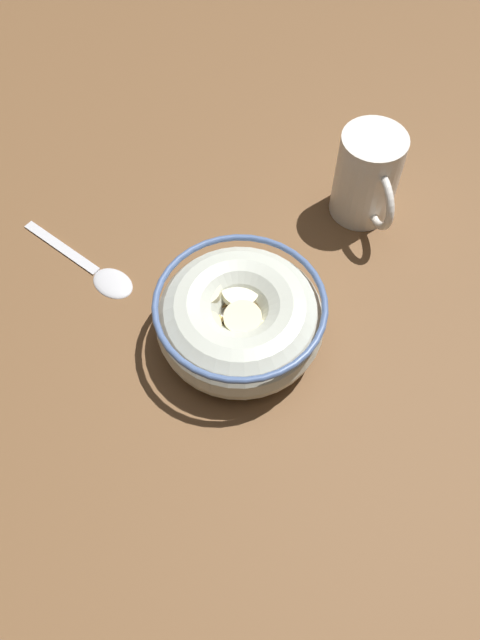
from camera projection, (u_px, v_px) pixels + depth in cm
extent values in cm
cube|color=brown|center=(240.00, 342.00, 60.70)|extent=(136.90, 136.90, 2.00)
cylinder|color=beige|center=(240.00, 335.00, 59.59)|extent=(8.42, 8.42, 0.60)
torus|color=beige|center=(240.00, 320.00, 57.30)|extent=(15.31, 15.31, 5.98)
torus|color=#4C6699|center=(240.00, 304.00, 55.01)|extent=(15.45, 15.45, 0.60)
cylinder|color=white|center=(240.00, 319.00, 57.21)|extent=(11.72, 11.72, 0.40)
cube|color=#AD7F42|center=(226.00, 291.00, 58.23)|extent=(2.12, 2.10, 0.79)
cube|color=#AD7F42|center=(218.00, 302.00, 57.63)|extent=(2.05, 2.01, 0.86)
cube|color=tan|center=(247.00, 290.00, 58.09)|extent=(2.07, 2.10, 0.86)
cube|color=#B78947|center=(239.00, 280.00, 58.83)|extent=(1.68, 1.73, 0.83)
cube|color=tan|center=(280.00, 316.00, 56.62)|extent=(1.91, 1.93, 0.76)
cube|color=#AD7F42|center=(238.00, 317.00, 56.58)|extent=(1.84, 1.84, 0.70)
cube|color=#AD7F42|center=(257.00, 321.00, 56.61)|extent=(2.04, 2.03, 0.72)
cube|color=#B78947|center=(272.00, 357.00, 54.52)|extent=(2.08, 2.09, 0.77)
cube|color=#AD7F42|center=(201.00, 316.00, 56.59)|extent=(2.19, 2.20, 0.86)
cube|color=tan|center=(286.00, 303.00, 57.35)|extent=(1.82, 1.87, 0.82)
cube|color=#B78947|center=(262.00, 305.00, 57.44)|extent=(2.02, 2.04, 0.75)
cube|color=#AD7F42|center=(262.00, 335.00, 55.75)|extent=(2.02, 2.06, 0.85)
cube|color=tan|center=(195.00, 332.00, 55.71)|extent=(1.69, 1.70, 0.71)
cube|color=tan|center=(214.00, 324.00, 56.28)|extent=(2.15, 2.15, 0.71)
cube|color=tan|center=(215.00, 279.00, 58.68)|extent=(2.17, 2.17, 0.76)
cube|color=tan|center=(284.00, 333.00, 55.91)|extent=(1.95, 1.94, 0.73)
cube|color=#AD7F42|center=(247.00, 334.00, 55.75)|extent=(2.18, 2.17, 0.80)
cylinder|color=#F9EFC6|center=(240.00, 292.00, 57.12)|extent=(3.90, 3.93, 0.98)
cylinder|color=beige|center=(203.00, 328.00, 54.89)|extent=(3.43, 3.45, 1.15)
cylinder|color=beige|center=(266.00, 338.00, 54.56)|extent=(4.18, 4.17, 0.78)
cylinder|color=beige|center=(275.00, 287.00, 57.22)|extent=(4.62, 4.65, 1.14)
cylinder|color=beige|center=(239.00, 319.00, 55.29)|extent=(4.82, 4.81, 1.12)
cylinder|color=#F4EABC|center=(203.00, 291.00, 56.81)|extent=(4.53, 4.57, 1.31)
cylinder|color=beige|center=(237.00, 353.00, 53.94)|extent=(4.64, 4.62, 1.00)
ellipsoid|color=silver|center=(112.00, 281.00, 62.72)|extent=(5.54, 5.30, 0.80)
cube|color=silver|center=(61.00, 247.00, 65.27)|extent=(8.67, 6.98, 0.36)
cylinder|color=white|center=(367.00, 176.00, 64.07)|extent=(6.53, 6.53, 9.86)
torus|color=white|center=(379.00, 199.00, 62.41)|extent=(6.32, 0.80, 6.32)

